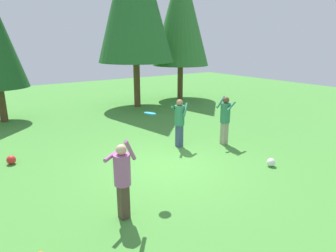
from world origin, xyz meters
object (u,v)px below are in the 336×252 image
ball_red (11,160)px  frisbee (150,113)px  ball_white (271,162)px  person_catcher (179,119)px  person_bystander (225,116)px  person_thrower (122,175)px  tree_far_right (181,13)px

ball_red → frisbee: bearing=-55.1°
frisbee → ball_white: frisbee is taller
person_catcher → person_bystander: bearing=114.2°
person_thrower → person_catcher: person_thrower is taller
frisbee → ball_red: size_ratio=1.07×
person_thrower → person_catcher: bearing=5.7°
person_thrower → ball_white: 4.79m
frisbee → ball_red: bearing=124.9°
frisbee → tree_far_right: (7.90, 9.27, 3.20)m
ball_white → tree_far_right: tree_far_right is taller
frisbee → ball_red: frisbee is taller
frisbee → tree_far_right: tree_far_right is taller
person_catcher → person_bystander: (1.47, -0.69, 0.03)m
person_thrower → ball_white: (4.71, -0.10, -0.83)m
frisbee → ball_white: 4.12m
ball_red → person_thrower: bearing=-71.3°
person_catcher → person_bystander: size_ratio=0.98×
person_bystander → ball_red: (-6.49, 2.33, -0.88)m
frisbee → ball_red: 4.88m
person_thrower → ball_white: person_thrower is taller
person_bystander → tree_far_right: size_ratio=0.21×
person_thrower → person_bystander: size_ratio=1.04×
ball_red → tree_far_right: size_ratio=0.03×
ball_red → person_bystander: bearing=-19.7°
frisbee → ball_red: (-2.59, 3.72, -1.80)m
person_bystander → ball_red: 6.95m
person_catcher → ball_red: size_ratio=6.31×
person_catcher → person_thrower: bearing=-2.3°
person_thrower → tree_far_right: 14.07m
person_bystander → person_catcher: bearing=-44.8°
person_catcher → frisbee: frisbee is taller
person_catcher → tree_far_right: size_ratio=0.20×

